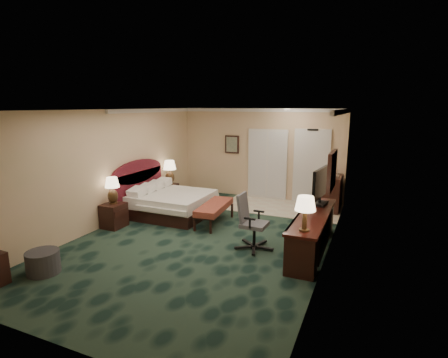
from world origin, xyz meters
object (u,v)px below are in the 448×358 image
at_px(bed, 173,204).
at_px(nightstand_near, 114,215).
at_px(desk, 312,232).
at_px(ottoman, 43,262).
at_px(desk_chair, 254,222).
at_px(tv, 320,186).
at_px(nightstand_far, 169,193).
at_px(bed_bench, 214,214).
at_px(lamp_far, 170,172).
at_px(minibar, 331,193).
at_px(lamp_near, 113,190).

bearing_deg(bed, nightstand_near, -119.92).
height_order(bed, desk, desk).
bearing_deg(bed, ottoman, -94.89).
bearing_deg(desk_chair, desk, 20.07).
distance_m(nightstand_near, tv, 4.70).
bearing_deg(desk_chair, tv, 46.45).
height_order(nightstand_far, bed_bench, nightstand_far).
distance_m(nightstand_far, ottoman, 4.70).
bearing_deg(lamp_far, desk_chair, -34.30).
relative_size(bed, minibar, 1.94).
height_order(lamp_near, lamp_far, lamp_far).
distance_m(lamp_far, desk_chair, 4.09).
relative_size(nightstand_near, bed_bench, 0.38).
bearing_deg(bed_bench, bed, 165.84).
relative_size(bed_bench, desk_chair, 1.33).
distance_m(bed_bench, desk, 2.51).
bearing_deg(nightstand_far, minibar, 13.06).
relative_size(lamp_near, minibar, 0.66).
xyz_separation_m(lamp_far, ottoman, (0.43, -4.70, -0.69)).
xyz_separation_m(nightstand_near, desk_chair, (3.40, 0.11, 0.27)).
bearing_deg(desk_chair, lamp_near, -177.58).
distance_m(lamp_far, minibar, 4.56).
distance_m(nightstand_near, ottoman, 2.34).
relative_size(nightstand_far, desk_chair, 0.49).
bearing_deg(bed_bench, desk, -20.87).
bearing_deg(lamp_near, desk, 5.62).
distance_m(bed, lamp_near, 1.63).
xyz_separation_m(lamp_far, bed_bench, (2.02, -1.27, -0.64)).
bearing_deg(desk_chair, minibar, 73.37).
height_order(desk, minibar, minibar).
relative_size(bed, lamp_near, 2.95).
relative_size(bed_bench, tv, 1.46).
relative_size(ottoman, desk, 0.21).
bearing_deg(minibar, bed, -150.60).
bearing_deg(bed_bench, ottoman, -120.11).
bearing_deg(desk_chair, ottoman, -139.57).
xyz_separation_m(bed, nightstand_near, (-0.77, -1.34, -0.01)).
height_order(nightstand_near, minibar, minibar).
bearing_deg(tv, ottoman, -132.30).
height_order(nightstand_far, lamp_far, lamp_far).
relative_size(nightstand_near, ottoman, 1.04).
distance_m(nightstand_far, tv, 4.71).
height_order(ottoman, tv, tv).
bearing_deg(desk, lamp_near, -174.38).
bearing_deg(lamp_far, desk, -23.59).
distance_m(nightstand_near, lamp_far, 2.48).
xyz_separation_m(nightstand_far, lamp_far, (0.04, 0.03, 0.62)).
xyz_separation_m(nightstand_near, tv, (4.46, 1.19, 0.85)).
relative_size(lamp_far, desk_chair, 0.64).
bearing_deg(minibar, tv, -89.82).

